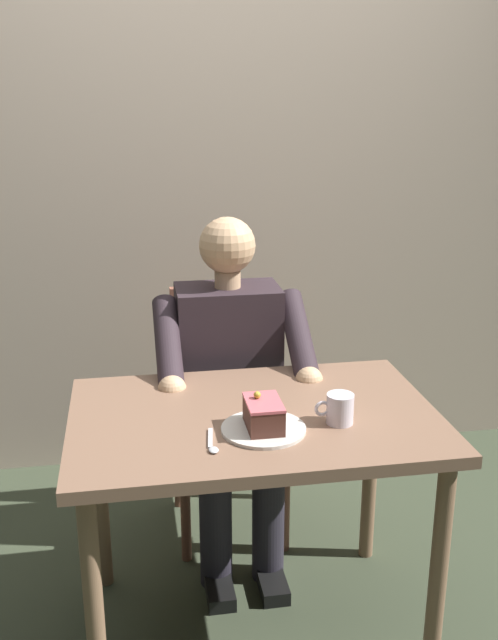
% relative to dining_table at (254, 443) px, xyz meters
% --- Properties ---
extents(ground_plane, '(14.00, 14.00, 0.00)m').
position_rel_dining_table_xyz_m(ground_plane, '(0.00, 0.00, -0.64)').
color(ground_plane, '#3A4230').
extents(cafe_rear_panel, '(6.40, 0.12, 3.00)m').
position_rel_dining_table_xyz_m(cafe_rear_panel, '(0.00, -1.22, 0.86)').
color(cafe_rear_panel, '#BFA894').
rests_on(cafe_rear_panel, ground).
extents(dining_table, '(1.05, 0.70, 0.73)m').
position_rel_dining_table_xyz_m(dining_table, '(0.00, 0.00, 0.00)').
color(dining_table, '#825F49').
rests_on(dining_table, ground).
extents(chair, '(0.42, 0.42, 0.92)m').
position_rel_dining_table_xyz_m(chair, '(0.00, -0.62, -0.13)').
color(chair, brown).
rests_on(chair, ground).
extents(seated_person, '(0.53, 0.58, 1.21)m').
position_rel_dining_table_xyz_m(seated_person, '(0.00, -0.45, -0.00)').
color(seated_person, '#31252B').
rests_on(seated_person, ground).
extents(dessert_plate, '(0.23, 0.23, 0.01)m').
position_rel_dining_table_xyz_m(dessert_plate, '(-0.01, 0.11, 0.10)').
color(dessert_plate, silver).
rests_on(dessert_plate, dining_table).
extents(cake_slice, '(0.09, 0.14, 0.10)m').
position_rel_dining_table_xyz_m(cake_slice, '(-0.01, 0.11, 0.14)').
color(cake_slice, '#552E24').
rests_on(cake_slice, dessert_plate).
extents(coffee_cup, '(0.11, 0.08, 0.09)m').
position_rel_dining_table_xyz_m(coffee_cup, '(-0.22, 0.10, 0.14)').
color(coffee_cup, silver).
rests_on(coffee_cup, dining_table).
extents(dessert_spoon, '(0.03, 0.14, 0.01)m').
position_rel_dining_table_xyz_m(dessert_spoon, '(0.14, 0.18, 0.10)').
color(dessert_spoon, silver).
rests_on(dessert_spoon, dining_table).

